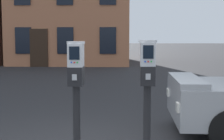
# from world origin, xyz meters

# --- Properties ---
(parking_meter_near_kerb) EXTENTS (0.22, 0.25, 1.48)m
(parking_meter_near_kerb) POSITION_xyz_m (-0.04, -0.34, 1.16)
(parking_meter_near_kerb) COLOR black
(parking_meter_near_kerb) RESTS_ON sidewalk_slab
(parking_meter_twin_adjacent) EXTENTS (0.22, 0.25, 1.50)m
(parking_meter_twin_adjacent) POSITION_xyz_m (0.81, -0.34, 1.17)
(parking_meter_twin_adjacent) COLOR black
(parking_meter_twin_adjacent) RESTS_ON sidewalk_slab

